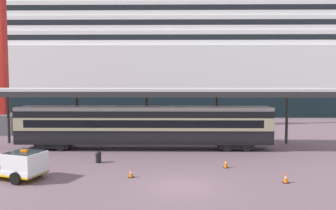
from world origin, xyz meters
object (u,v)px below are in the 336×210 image
quay_bollard (98,156)px  traffic_cone_far (286,178)px  train_carriage (144,125)px  traffic_cone_near (131,173)px  service_truck (14,164)px  traffic_cone_mid (226,163)px  cruise_ship (102,60)px

quay_bollard → traffic_cone_far: bearing=-21.1°
traffic_cone_far → quay_bollard: bearing=158.9°
train_carriage → traffic_cone_near: 9.66m
traffic_cone_near → traffic_cone_far: size_ratio=0.93×
traffic_cone_near → quay_bollard: quay_bollard is taller
train_carriage → service_truck: 12.66m
traffic_cone_mid → traffic_cone_far: bearing=-48.4°
service_truck → quay_bollard: bearing=43.0°
cruise_ship → train_carriage: cruise_ship is taller
service_truck → traffic_cone_far: service_truck is taller
traffic_cone_near → traffic_cone_mid: traffic_cone_mid is taller
train_carriage → quay_bollard: 6.57m
traffic_cone_near → traffic_cone_far: bearing=-6.1°
train_carriage → quay_bollard: (-3.23, -5.43, -1.80)m
traffic_cone_far → service_truck: bearing=177.7°
cruise_ship → quay_bollard: (9.67, -46.82, -10.78)m
cruise_ship → quay_bollard: size_ratio=146.25×
service_truck → quay_bollard: 6.41m
traffic_cone_near → traffic_cone_far: 10.13m
train_carriage → quay_bollard: size_ratio=25.09×
traffic_cone_near → quay_bollard: (-3.13, 4.01, 0.23)m
cruise_ship → quay_bollard: bearing=-78.3°
train_carriage → traffic_cone_near: bearing=-90.6°
cruise_ship → service_truck: size_ratio=25.18×
traffic_cone_near → traffic_cone_far: traffic_cone_far is taller
traffic_cone_mid → service_truck: bearing=-168.7°
train_carriage → traffic_cone_near: train_carriage is taller
cruise_ship → traffic_cone_near: 53.56m
quay_bollard → cruise_ship: bearing=101.7°
traffic_cone_far → traffic_cone_near: bearing=173.9°
cruise_ship → train_carriage: bearing=-72.7°
quay_bollard → traffic_cone_near: bearing=-52.1°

